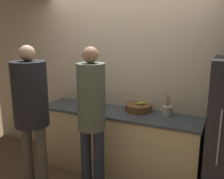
% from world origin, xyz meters
% --- Properties ---
extents(wall_back, '(5.20, 0.06, 2.60)m').
position_xyz_m(wall_back, '(0.00, 0.62, 1.30)').
color(wall_back, '#C6B293').
rests_on(wall_back, ground_plane).
extents(counter, '(2.26, 0.60, 0.93)m').
position_xyz_m(counter, '(0.00, 0.34, 0.47)').
color(counter, beige).
rests_on(counter, ground_plane).
extents(person_left, '(0.42, 0.42, 1.86)m').
position_xyz_m(person_left, '(-0.79, -0.48, 1.15)').
color(person_left, '#4C4742').
rests_on(person_left, ground_plane).
extents(person_center, '(0.33, 0.33, 1.85)m').
position_xyz_m(person_center, '(-0.07, -0.27, 1.09)').
color(person_center, '#232838').
rests_on(person_center, ground_plane).
extents(fruit_bowl, '(0.36, 0.36, 0.14)m').
position_xyz_m(fruit_bowl, '(0.25, 0.46, 0.98)').
color(fruit_bowl, brown).
rests_on(fruit_bowl, counter).
extents(utensil_crock, '(0.13, 0.13, 0.27)m').
position_xyz_m(utensil_crock, '(0.65, 0.46, 1.00)').
color(utensil_crock, '#ADA393').
rests_on(utensil_crock, counter).
extents(bottle_green, '(0.06, 0.06, 0.20)m').
position_xyz_m(bottle_green, '(-0.47, 0.47, 1.01)').
color(bottle_green, '#236033').
rests_on(bottle_green, counter).
extents(cup_red, '(0.08, 0.08, 0.10)m').
position_xyz_m(cup_red, '(-0.27, 0.38, 0.98)').
color(cup_red, '#A33D33').
rests_on(cup_red, counter).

